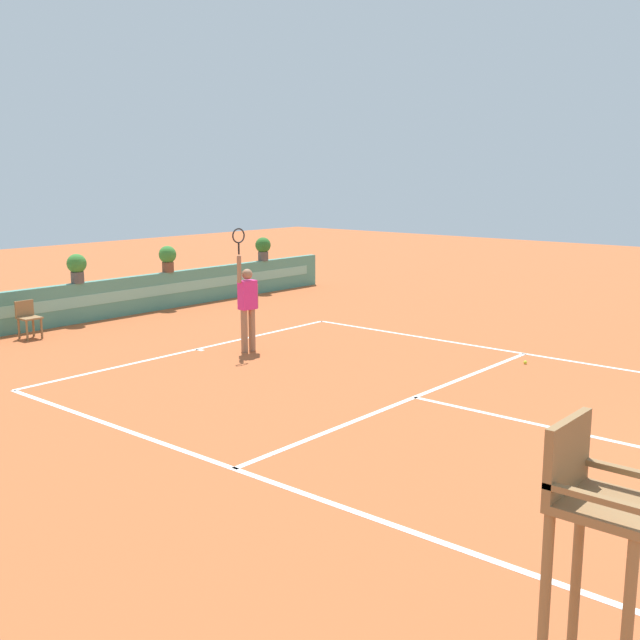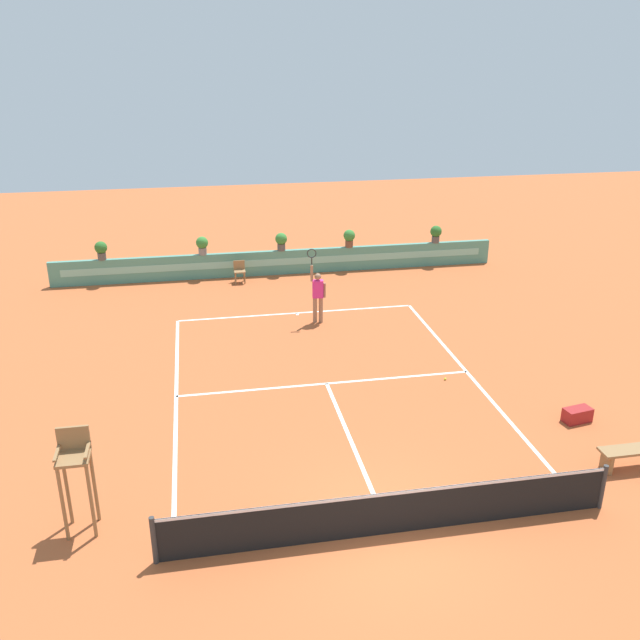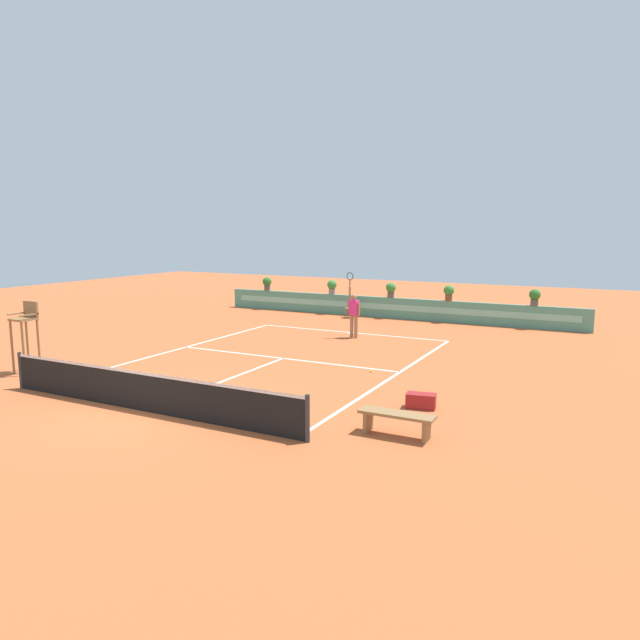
{
  "view_description": "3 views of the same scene",
  "coord_description": "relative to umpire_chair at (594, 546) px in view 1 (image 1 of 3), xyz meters",
  "views": [
    {
      "loc": [
        -10.35,
        -0.31,
        3.65
      ],
      "look_at": [
        0.23,
        8.66,
        1.0
      ],
      "focal_mm": 42.91,
      "sensor_mm": 36.0,
      "label": 1
    },
    {
      "loc": [
        -3.29,
        -10.31,
        8.76
      ],
      "look_at": [
        0.23,
        8.66,
        1.0
      ],
      "focal_mm": 38.54,
      "sensor_mm": 36.0,
      "label": 2
    },
    {
      "loc": [
        9.81,
        -9.92,
        4.29
      ],
      "look_at": [
        0.23,
        8.66,
        1.0
      ],
      "focal_mm": 32.74,
      "sensor_mm": 36.0,
      "label": 3
    }
  ],
  "objects": [
    {
      "name": "ground_plane",
      "position": [
        5.82,
        4.74,
        -1.34
      ],
      "size": [
        60.0,
        60.0,
        0.0
      ],
      "primitive_type": "plane",
      "color": "#B2562D"
    },
    {
      "name": "court_lines",
      "position": [
        5.82,
        5.45,
        -1.34
      ],
      "size": [
        8.32,
        11.94,
        0.01
      ],
      "color": "white",
      "rests_on": "ground"
    },
    {
      "name": "back_wall_barrier",
      "position": [
        5.82,
        15.12,
        -0.84
      ],
      "size": [
        18.0,
        0.21,
        1.0
      ],
      "color": "#4C8E7A",
      "rests_on": "ground"
    },
    {
      "name": "umpire_chair",
      "position": [
        0.0,
        0.0,
        0.0
      ],
      "size": [
        0.6,
        0.6,
        2.14
      ],
      "color": "olive",
      "rests_on": "ground"
    },
    {
      "name": "ball_kid_chair",
      "position": [
        4.12,
        14.39,
        -0.86
      ],
      "size": [
        0.44,
        0.44,
        0.85
      ],
      "color": "olive",
      "rests_on": "ground"
    },
    {
      "name": "tennis_player",
      "position": [
        6.39,
        9.65,
        -0.29
      ],
      "size": [
        0.62,
        0.27,
        2.58
      ],
      "color": "#9E7051",
      "rests_on": "ground"
    },
    {
      "name": "tennis_ball_near_baseline",
      "position": [
        9.14,
        4.74,
        -1.31
      ],
      "size": [
        0.07,
        0.07,
        0.07
      ],
      "primitive_type": "sphere",
      "color": "#CCE033",
      "rests_on": "ground"
    },
    {
      "name": "potted_plant_far_right",
      "position": [
        12.44,
        15.13,
        0.07
      ],
      "size": [
        0.48,
        0.48,
        0.72
      ],
      "color": "#514C47",
      "rests_on": "back_wall_barrier"
    },
    {
      "name": "potted_plant_right",
      "position": [
        8.71,
        15.13,
        0.07
      ],
      "size": [
        0.48,
        0.48,
        0.72
      ],
      "color": "brown",
      "rests_on": "back_wall_barrier"
    },
    {
      "name": "potted_plant_centre",
      "position": [
        5.89,
        15.13,
        0.07
      ],
      "size": [
        0.48,
        0.48,
        0.72
      ],
      "color": "#514C47",
      "rests_on": "back_wall_barrier"
    }
  ]
}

